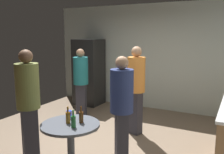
% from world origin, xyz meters
% --- Properties ---
extents(ground_plane, '(5.20, 5.20, 0.10)m').
position_xyz_m(ground_plane, '(0.00, 0.00, -0.05)').
color(ground_plane, '#7A6651').
extents(wall_back, '(5.32, 0.06, 2.70)m').
position_xyz_m(wall_back, '(0.00, 2.63, 1.35)').
color(wall_back, beige).
rests_on(wall_back, ground_plane).
extents(refrigerator, '(0.70, 0.68, 1.80)m').
position_xyz_m(refrigerator, '(-1.54, 2.20, 0.90)').
color(refrigerator, black).
rests_on(refrigerator, ground_plane).
extents(foreground_table, '(0.80, 0.80, 0.73)m').
position_xyz_m(foreground_table, '(0.20, -0.94, 0.63)').
color(foreground_table, '#4C515B').
rests_on(foreground_table, ground_plane).
extents(beer_bottle_amber, '(0.06, 0.06, 0.23)m').
position_xyz_m(beer_bottle_amber, '(0.16, -0.93, 0.82)').
color(beer_bottle_amber, '#8C5919').
rests_on(beer_bottle_amber, foreground_table).
extents(beer_bottle_brown, '(0.06, 0.06, 0.23)m').
position_xyz_m(beer_bottle_brown, '(0.31, -0.84, 0.82)').
color(beer_bottle_brown, '#593314').
rests_on(beer_bottle_brown, foreground_table).
extents(beer_bottle_green, '(0.06, 0.06, 0.23)m').
position_xyz_m(beer_bottle_green, '(0.32, -1.03, 0.82)').
color(beer_bottle_green, '#26662D').
rests_on(beer_bottle_green, foreground_table).
extents(plastic_cup_blue, '(0.08, 0.08, 0.11)m').
position_xyz_m(plastic_cup_blue, '(0.04, -0.76, 0.79)').
color(plastic_cup_blue, blue).
rests_on(plastic_cup_blue, foreground_table).
extents(person_in_orange_shirt, '(0.42, 0.42, 1.71)m').
position_xyz_m(person_in_orange_shirt, '(0.44, 0.81, 1.00)').
color(person_in_orange_shirt, '#2D2D38').
rests_on(person_in_orange_shirt, ground_plane).
extents(person_in_olive_shirt, '(0.47, 0.47, 1.71)m').
position_xyz_m(person_in_olive_shirt, '(-0.56, -0.94, 1.00)').
color(person_in_olive_shirt, '#2D2D38').
rests_on(person_in_olive_shirt, ground_plane).
extents(person_in_navy_shirt, '(0.48, 0.48, 1.62)m').
position_xyz_m(person_in_navy_shirt, '(0.68, -0.34, 0.95)').
color(person_in_navy_shirt, '#2D2D38').
rests_on(person_in_navy_shirt, ground_plane).
extents(person_in_teal_shirt, '(0.43, 0.43, 1.61)m').
position_xyz_m(person_in_teal_shirt, '(-1.07, 1.14, 0.94)').
color(person_in_teal_shirt, '#2D2D38').
rests_on(person_in_teal_shirt, ground_plane).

